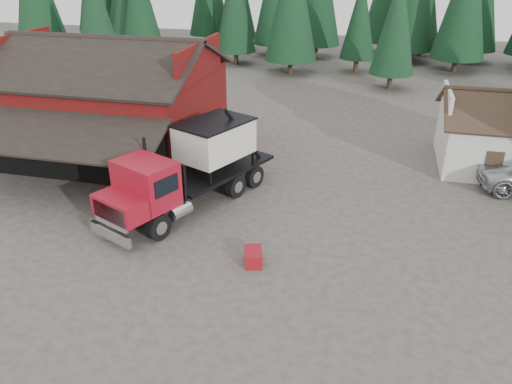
# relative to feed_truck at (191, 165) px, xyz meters

# --- Properties ---
(ground) EXTENTS (120.00, 120.00, 0.00)m
(ground) POSITION_rel_feed_truck_xyz_m (3.48, -4.03, -2.14)
(ground) COLOR #473F37
(ground) RESTS_ON ground
(red_barn) EXTENTS (12.80, 13.63, 7.18)m
(red_barn) POSITION_rel_feed_truck_xyz_m (-7.52, 5.88, 0.55)
(red_barn) COLOR #5F110F
(red_barn) RESTS_ON ground
(conifer_backdrop) EXTENTS (76.00, 16.00, 16.00)m
(conifer_backdrop) POSITION_rel_feed_truck_xyz_m (3.48, 37.97, -2.14)
(conifer_backdrop) COLOR black
(conifer_backdrop) RESTS_ON ground
(near_pine_a) EXTENTS (4.40, 4.40, 11.40)m
(near_pine_a) POSITION_rel_feed_truck_xyz_m (-18.52, 23.97, 4.25)
(near_pine_a) COLOR #382619
(near_pine_a) RESTS_ON ground
(near_pine_b) EXTENTS (3.96, 3.96, 10.40)m
(near_pine_b) POSITION_rel_feed_truck_xyz_m (9.48, 25.97, 3.75)
(near_pine_b) COLOR #382619
(near_pine_b) RESTS_ON ground
(feed_truck) EXTENTS (6.59, 10.35, 4.57)m
(feed_truck) POSITION_rel_feed_truck_xyz_m (0.00, 0.00, 0.00)
(feed_truck) COLOR black
(feed_truck) RESTS_ON ground
(equip_box) EXTENTS (0.98, 1.25, 0.60)m
(equip_box) POSITION_rel_feed_truck_xyz_m (4.24, -4.38, -1.84)
(equip_box) COLOR maroon
(equip_box) RESTS_ON ground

